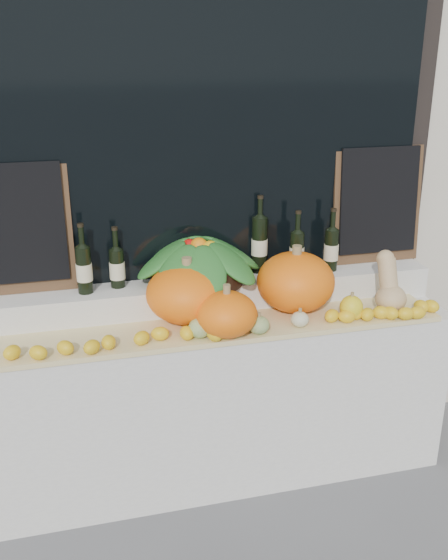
{
  "coord_description": "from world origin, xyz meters",
  "views": [
    {
      "loc": [
        -0.68,
        -1.2,
        2.17
      ],
      "look_at": [
        0.0,
        1.45,
        1.12
      ],
      "focal_mm": 40.0,
      "sensor_mm": 36.0,
      "label": 1
    }
  ],
  "objects_px": {
    "pumpkin_right": "(296,282)",
    "produce_bowl": "(199,260)",
    "pumpkin_left": "(188,293)",
    "butternut_squash": "(389,287)",
    "wine_bottle_tall": "(259,244)"
  },
  "relations": [
    {
      "from": "pumpkin_right",
      "to": "butternut_squash",
      "type": "distance_m",
      "value": 0.47
    },
    {
      "from": "pumpkin_left",
      "to": "produce_bowl",
      "type": "relative_size",
      "value": 0.6
    },
    {
      "from": "pumpkin_right",
      "to": "butternut_squash",
      "type": "relative_size",
      "value": 1.32
    },
    {
      "from": "butternut_squash",
      "to": "pumpkin_right",
      "type": "bearing_deg",
      "value": 165.08
    },
    {
      "from": "pumpkin_right",
      "to": "butternut_squash",
      "type": "height_order",
      "value": "pumpkin_right"
    },
    {
      "from": "pumpkin_left",
      "to": "pumpkin_right",
      "type": "distance_m",
      "value": 0.55
    },
    {
      "from": "pumpkin_right",
      "to": "wine_bottle_tall",
      "type": "bearing_deg",
      "value": 118.43
    },
    {
      "from": "pumpkin_left",
      "to": "butternut_squash",
      "type": "relative_size",
      "value": 1.35
    },
    {
      "from": "wine_bottle_tall",
      "to": "butternut_squash",
      "type": "bearing_deg",
      "value": -31.02
    },
    {
      "from": "produce_bowl",
      "to": "wine_bottle_tall",
      "type": "xyz_separation_m",
      "value": [
        0.33,
        0.07,
        0.04
      ]
    },
    {
      "from": "pumpkin_left",
      "to": "butternut_squash",
      "type": "distance_m",
      "value": 1.0
    },
    {
      "from": "pumpkin_left",
      "to": "pumpkin_right",
      "type": "xyz_separation_m",
      "value": [
        0.55,
        -0.0,
        0.01
      ]
    },
    {
      "from": "pumpkin_right",
      "to": "produce_bowl",
      "type": "distance_m",
      "value": 0.49
    },
    {
      "from": "pumpkin_right",
      "to": "wine_bottle_tall",
      "type": "distance_m",
      "value": 0.29
    },
    {
      "from": "pumpkin_right",
      "to": "butternut_squash",
      "type": "xyz_separation_m",
      "value": [
        0.45,
        -0.12,
        -0.03
      ]
    }
  ]
}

